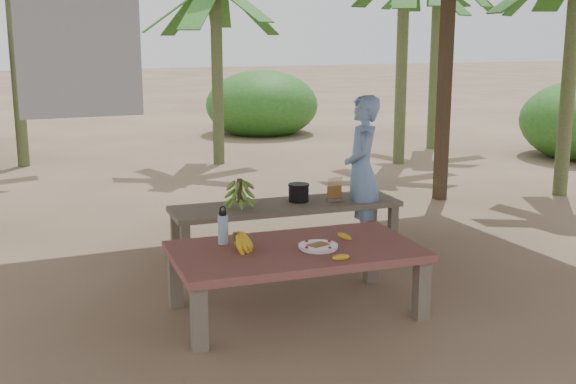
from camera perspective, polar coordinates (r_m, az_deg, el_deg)
name	(u,v)px	position (r m, az deg, el deg)	size (l,w,h in m)	color
ground	(318,285)	(6.02, 2.38, -7.39)	(80.00, 80.00, 0.00)	brown
work_table	(296,256)	(5.32, 0.61, -5.09)	(1.87, 1.12, 0.50)	brown
bench	(286,209)	(6.90, -0.15, -1.38)	(2.23, 0.73, 0.45)	brown
ripe_banana_bunch	(235,241)	(5.22, -4.21, -3.87)	(0.25, 0.21, 0.15)	yellow
plate	(318,247)	(5.27, 2.40, -4.34)	(0.29, 0.29, 0.04)	white
loose_banana_front	(341,257)	(5.02, 4.21, -5.16)	(0.04, 0.17, 0.04)	yellow
loose_banana_side	(345,236)	(5.53, 4.49, -3.52)	(0.04, 0.13, 0.04)	yellow
water_flask	(223,228)	(5.39, -5.16, -2.86)	(0.08, 0.08, 0.29)	#3C8ABC
green_banana_stalk	(240,193)	(6.72, -3.83, -0.04)	(0.25, 0.25, 0.29)	#598C2D
cooking_pot	(299,193)	(6.96, 0.85, -0.08)	(0.20, 0.20, 0.17)	black
skewer_rack	(334,189)	(6.98, 3.69, 0.24)	(0.18, 0.08, 0.24)	#A57F47
woman	(362,171)	(7.07, 5.86, 1.70)	(0.53, 0.35, 1.46)	#6D92CE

